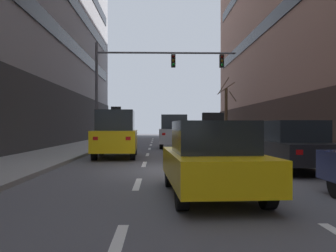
% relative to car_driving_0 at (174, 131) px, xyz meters
% --- Properties ---
extents(ground_plane, '(120.00, 120.00, 0.00)m').
position_rel_car_driving_0_xyz_m(ground_plane, '(-0.13, -13.10, -1.12)').
color(ground_plane, '#515156').
extents(sidewalk_left, '(3.41, 80.00, 0.14)m').
position_rel_car_driving_0_xyz_m(sidewalk_left, '(-6.38, -13.10, -1.05)').
color(sidewalk_left, gray).
rests_on(sidewalk_left, ground).
extents(lane_stripe_l1_s2, '(0.16, 2.00, 0.01)m').
position_rel_car_driving_0_xyz_m(lane_stripe_l1_s2, '(-1.65, -21.10, -1.12)').
color(lane_stripe_l1_s2, silver).
rests_on(lane_stripe_l1_s2, ground).
extents(lane_stripe_l1_s3, '(0.16, 2.00, 0.01)m').
position_rel_car_driving_0_xyz_m(lane_stripe_l1_s3, '(-1.65, -16.10, -1.12)').
color(lane_stripe_l1_s3, silver).
rests_on(lane_stripe_l1_s3, ground).
extents(lane_stripe_l1_s4, '(0.16, 2.00, 0.01)m').
position_rel_car_driving_0_xyz_m(lane_stripe_l1_s4, '(-1.65, -11.10, -1.12)').
color(lane_stripe_l1_s4, silver).
rests_on(lane_stripe_l1_s4, ground).
extents(lane_stripe_l1_s5, '(0.16, 2.00, 0.01)m').
position_rel_car_driving_0_xyz_m(lane_stripe_l1_s5, '(-1.65, -6.10, -1.12)').
color(lane_stripe_l1_s5, silver).
rests_on(lane_stripe_l1_s5, ground).
extents(lane_stripe_l1_s6, '(0.16, 2.00, 0.01)m').
position_rel_car_driving_0_xyz_m(lane_stripe_l1_s6, '(-1.65, -1.10, -1.12)').
color(lane_stripe_l1_s6, silver).
rests_on(lane_stripe_l1_s6, ground).
extents(lane_stripe_l1_s7, '(0.16, 2.00, 0.01)m').
position_rel_car_driving_0_xyz_m(lane_stripe_l1_s7, '(-1.65, 3.90, -1.12)').
color(lane_stripe_l1_s7, silver).
rests_on(lane_stripe_l1_s7, ground).
extents(lane_stripe_l1_s8, '(0.16, 2.00, 0.01)m').
position_rel_car_driving_0_xyz_m(lane_stripe_l1_s8, '(-1.65, 8.90, -1.12)').
color(lane_stripe_l1_s8, silver).
rests_on(lane_stripe_l1_s8, ground).
extents(lane_stripe_l1_s9, '(0.16, 2.00, 0.01)m').
position_rel_car_driving_0_xyz_m(lane_stripe_l1_s9, '(-1.65, 13.90, -1.12)').
color(lane_stripe_l1_s9, silver).
rests_on(lane_stripe_l1_s9, ground).
extents(lane_stripe_l1_s10, '(0.16, 2.00, 0.01)m').
position_rel_car_driving_0_xyz_m(lane_stripe_l1_s10, '(-1.65, 18.90, -1.12)').
color(lane_stripe_l1_s10, silver).
rests_on(lane_stripe_l1_s10, ground).
extents(lane_stripe_l2_s3, '(0.16, 2.00, 0.01)m').
position_rel_car_driving_0_xyz_m(lane_stripe_l2_s3, '(1.38, -16.10, -1.12)').
color(lane_stripe_l2_s3, silver).
rests_on(lane_stripe_l2_s3, ground).
extents(lane_stripe_l2_s4, '(0.16, 2.00, 0.01)m').
position_rel_car_driving_0_xyz_m(lane_stripe_l2_s4, '(1.38, -11.10, -1.12)').
color(lane_stripe_l2_s4, silver).
rests_on(lane_stripe_l2_s4, ground).
extents(lane_stripe_l2_s5, '(0.16, 2.00, 0.01)m').
position_rel_car_driving_0_xyz_m(lane_stripe_l2_s5, '(1.38, -6.10, -1.12)').
color(lane_stripe_l2_s5, silver).
rests_on(lane_stripe_l2_s5, ground).
extents(lane_stripe_l2_s6, '(0.16, 2.00, 0.01)m').
position_rel_car_driving_0_xyz_m(lane_stripe_l2_s6, '(1.38, -1.10, -1.12)').
color(lane_stripe_l2_s6, silver).
rests_on(lane_stripe_l2_s6, ground).
extents(lane_stripe_l2_s7, '(0.16, 2.00, 0.01)m').
position_rel_car_driving_0_xyz_m(lane_stripe_l2_s7, '(1.38, 3.90, -1.12)').
color(lane_stripe_l2_s7, silver).
rests_on(lane_stripe_l2_s7, ground).
extents(lane_stripe_l2_s8, '(0.16, 2.00, 0.01)m').
position_rel_car_driving_0_xyz_m(lane_stripe_l2_s8, '(1.38, 8.90, -1.12)').
color(lane_stripe_l2_s8, silver).
rests_on(lane_stripe_l2_s8, ground).
extents(lane_stripe_l2_s9, '(0.16, 2.00, 0.01)m').
position_rel_car_driving_0_xyz_m(lane_stripe_l2_s9, '(1.38, 13.90, -1.12)').
color(lane_stripe_l2_s9, silver).
rests_on(lane_stripe_l2_s9, ground).
extents(lane_stripe_l2_s10, '(0.16, 2.00, 0.01)m').
position_rel_car_driving_0_xyz_m(lane_stripe_l2_s10, '(1.38, 18.90, -1.12)').
color(lane_stripe_l2_s10, silver).
rests_on(lane_stripe_l2_s10, ground).
extents(car_driving_0, '(2.05, 4.70, 2.25)m').
position_rel_car_driving_0_xyz_m(car_driving_0, '(0.00, 0.00, 0.00)').
color(car_driving_0, black).
rests_on(car_driving_0, ground).
extents(taxi_driving_1, '(2.08, 4.67, 2.42)m').
position_rel_car_driving_0_xyz_m(taxi_driving_1, '(-3.10, -7.90, -0.01)').
color(taxi_driving_1, black).
rests_on(taxi_driving_1, ground).
extents(taxi_driving_2, '(1.98, 4.33, 1.77)m').
position_rel_car_driving_0_xyz_m(taxi_driving_2, '(0.01, -17.86, -0.33)').
color(taxi_driving_2, black).
rests_on(taxi_driving_2, ground).
extents(car_parked_1, '(1.97, 4.50, 1.67)m').
position_rel_car_driving_0_xyz_m(car_parked_1, '(3.36, -13.39, -0.30)').
color(car_parked_1, black).
rests_on(car_parked_1, ground).
extents(traffic_signal_0, '(9.16, 0.35, 6.80)m').
position_rel_car_driving_0_xyz_m(traffic_signal_0, '(-1.98, -1.36, 3.78)').
color(traffic_signal_0, '#4C4C51').
rests_on(traffic_signal_0, sidewalk_left).
extents(street_tree_0, '(1.83, 2.13, 6.36)m').
position_rel_car_driving_0_xyz_m(street_tree_0, '(5.79, 11.67, 1.76)').
color(street_tree_0, '#4C3823').
rests_on(street_tree_0, sidewalk_right).
extents(pedestrian_0, '(0.37, 0.44, 1.65)m').
position_rel_car_driving_0_xyz_m(pedestrian_0, '(6.53, -2.75, -0.03)').
color(pedestrian_0, '#383D59').
rests_on(pedestrian_0, sidewalk_right).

